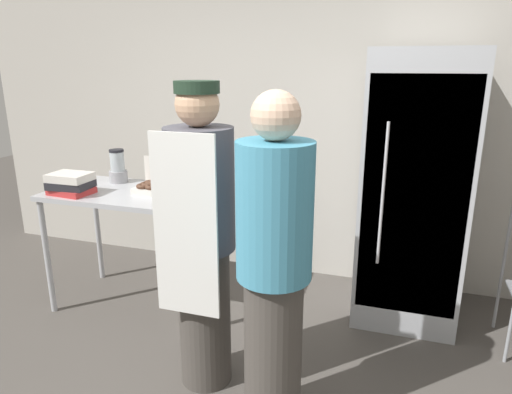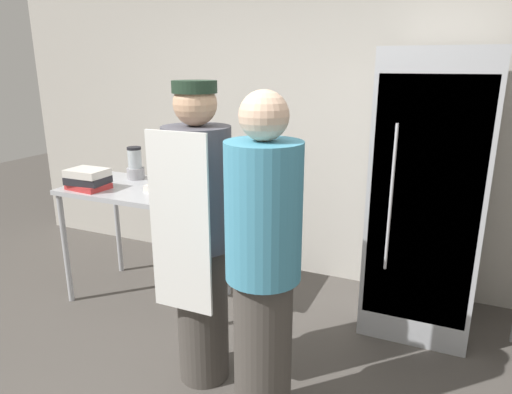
{
  "view_description": "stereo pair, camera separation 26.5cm",
  "coord_description": "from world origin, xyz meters",
  "px_view_note": "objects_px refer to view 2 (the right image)",
  "views": [
    {
      "loc": [
        0.8,
        -1.68,
        1.85
      ],
      "look_at": [
        0.02,
        0.74,
        1.11
      ],
      "focal_mm": 32.0,
      "sensor_mm": 36.0,
      "label": 1
    },
    {
      "loc": [
        1.05,
        -1.58,
        1.85
      ],
      "look_at": [
        0.02,
        0.74,
        1.11
      ],
      "focal_mm": 32.0,
      "sensor_mm": 36.0,
      "label": 2
    }
  ],
  "objects_px": {
    "binder_stack": "(88,179)",
    "donut_box": "(167,184)",
    "person_customer": "(263,268)",
    "blender_pitcher": "(135,165)",
    "refrigerator": "(427,195)",
    "person_baker": "(199,235)"
  },
  "relations": [
    {
      "from": "refrigerator",
      "to": "blender_pitcher",
      "type": "relative_size",
      "value": 7.34
    },
    {
      "from": "blender_pitcher",
      "to": "refrigerator",
      "type": "bearing_deg",
      "value": 7.67
    },
    {
      "from": "person_customer",
      "to": "blender_pitcher",
      "type": "bearing_deg",
      "value": 146.08
    },
    {
      "from": "blender_pitcher",
      "to": "person_baker",
      "type": "relative_size",
      "value": 0.15
    },
    {
      "from": "donut_box",
      "to": "blender_pitcher",
      "type": "relative_size",
      "value": 1.08
    },
    {
      "from": "person_baker",
      "to": "person_customer",
      "type": "height_order",
      "value": "person_baker"
    },
    {
      "from": "person_baker",
      "to": "refrigerator",
      "type": "bearing_deg",
      "value": 46.43
    },
    {
      "from": "refrigerator",
      "to": "person_baker",
      "type": "bearing_deg",
      "value": -133.57
    },
    {
      "from": "blender_pitcher",
      "to": "person_baker",
      "type": "height_order",
      "value": "person_baker"
    },
    {
      "from": "binder_stack",
      "to": "donut_box",
      "type": "bearing_deg",
      "value": 18.92
    },
    {
      "from": "binder_stack",
      "to": "person_baker",
      "type": "xyz_separation_m",
      "value": [
        1.25,
        -0.48,
        -0.09
      ]
    },
    {
      "from": "donut_box",
      "to": "person_baker",
      "type": "xyz_separation_m",
      "value": [
        0.67,
        -0.68,
        -0.06
      ]
    },
    {
      "from": "person_customer",
      "to": "binder_stack",
      "type": "bearing_deg",
      "value": 158.75
    },
    {
      "from": "donut_box",
      "to": "refrigerator",
      "type": "bearing_deg",
      "value": 15.77
    },
    {
      "from": "donut_box",
      "to": "binder_stack",
      "type": "bearing_deg",
      "value": -161.08
    },
    {
      "from": "person_baker",
      "to": "blender_pitcher",
      "type": "bearing_deg",
      "value": 141.96
    },
    {
      "from": "refrigerator",
      "to": "person_baker",
      "type": "distance_m",
      "value": 1.63
    },
    {
      "from": "donut_box",
      "to": "blender_pitcher",
      "type": "xyz_separation_m",
      "value": [
        -0.45,
        0.21,
        0.07
      ]
    },
    {
      "from": "refrigerator",
      "to": "blender_pitcher",
      "type": "bearing_deg",
      "value": -172.33
    },
    {
      "from": "blender_pitcher",
      "to": "binder_stack",
      "type": "bearing_deg",
      "value": -107.62
    },
    {
      "from": "blender_pitcher",
      "to": "person_customer",
      "type": "bearing_deg",
      "value": -33.92
    },
    {
      "from": "person_baker",
      "to": "donut_box",
      "type": "bearing_deg",
      "value": 134.99
    }
  ]
}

